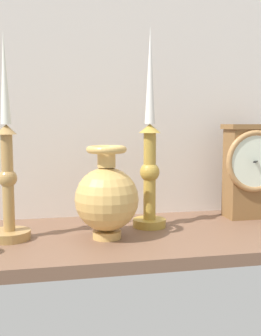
{
  "coord_description": "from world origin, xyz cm",
  "views": [
    {
      "loc": [
        -23.14,
        -83.22,
        23.25
      ],
      "look_at": [
        -6.04,
        0.0,
        14.0
      ],
      "focal_mm": 43.35,
      "sensor_mm": 36.0,
      "label": 1
    }
  ],
  "objects_px": {
    "candlestick_tall_left": "(8,175)",
    "candlestick_tall_center": "(150,158)",
    "mantel_clock": "(249,169)",
    "brass_vase_bulbous": "(107,197)"
  },
  "relations": [
    {
      "from": "candlestick_tall_center",
      "to": "mantel_clock",
      "type": "bearing_deg",
      "value": 7.83
    },
    {
      "from": "candlestick_tall_center",
      "to": "candlestick_tall_left",
      "type": "bearing_deg",
      "value": -172.48
    },
    {
      "from": "candlestick_tall_center",
      "to": "brass_vase_bulbous",
      "type": "xyz_separation_m",
      "value": [
        -0.11,
        -0.07,
        -0.07
      ]
    },
    {
      "from": "mantel_clock",
      "to": "candlestick_tall_center",
      "type": "relative_size",
      "value": 0.52
    },
    {
      "from": "candlestick_tall_left",
      "to": "mantel_clock",
      "type": "bearing_deg",
      "value": 7.66
    },
    {
      "from": "candlestick_tall_center",
      "to": "brass_vase_bulbous",
      "type": "relative_size",
      "value": 2.35
    },
    {
      "from": "mantel_clock",
      "to": "brass_vase_bulbous",
      "type": "xyz_separation_m",
      "value": [
        -0.37,
        -0.11,
        -0.04
      ]
    },
    {
      "from": "candlestick_tall_left",
      "to": "candlestick_tall_center",
      "type": "distance_m",
      "value": 0.31
    },
    {
      "from": "candlestick_tall_left",
      "to": "candlestick_tall_center",
      "type": "height_order",
      "value": "candlestick_tall_center"
    },
    {
      "from": "mantel_clock",
      "to": "brass_vase_bulbous",
      "type": "height_order",
      "value": "mantel_clock"
    }
  ]
}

